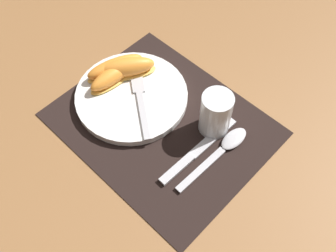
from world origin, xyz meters
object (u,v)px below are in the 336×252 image
Objects in this scene: spoon at (225,147)px; knife at (197,151)px; plate at (130,97)px; citrus_wedge_2 at (114,75)px; citrus_wedge_0 at (126,68)px; juice_glass at (215,115)px; citrus_wedge_1 at (115,68)px; fork at (140,95)px.

knife is at bearing -126.76° from spoon.
spoon is (0.03, 0.05, 0.00)m from knife.
plate is 0.19m from knife.
plate is at bearing -4.62° from citrus_wedge_2.
plate is at bearing -36.77° from citrus_wedge_0.
juice_glass is 0.47× the size of knife.
citrus_wedge_1 is at bearing 162.60° from plate.
citrus_wedge_0 is at bearing 171.90° from knife.
citrus_wedge_1 reaches higher than knife.
juice_glass is at bearing 156.06° from spoon.
knife is (0.19, 0.00, -0.01)m from plate.
citrus_wedge_0 is at bearing 77.80° from citrus_wedge_2.
fork reaches higher than plate.
citrus_wedge_2 is (-0.07, -0.01, 0.01)m from fork.
citrus_wedge_0 is at bearing 35.00° from citrus_wedge_1.
knife is 1.57× the size of citrus_wedge_0.
juice_glass is at bearing 15.79° from citrus_wedge_2.
citrus_wedge_0 reaches higher than citrus_wedge_1.
fork is (-0.21, -0.04, 0.01)m from spoon.
citrus_wedge_0 reaches higher than knife.
citrus_wedge_2 is at bearing -102.20° from citrus_wedge_0.
citrus_wedge_2 is at bearing -171.20° from spoon.
citrus_wedge_1 is at bearing -145.00° from citrus_wedge_0.
plate reaches higher than knife.
fork is 1.21× the size of citrus_wedge_1.
citrus_wedge_0 reaches higher than plate.
spoon is 0.28m from citrus_wedge_2.
spoon is (0.05, -0.02, -0.04)m from juice_glass.
juice_glass reaches higher than citrus_wedge_0.
fork reaches higher than knife.
spoon is at bearing 53.24° from knife.
plate is at bearing -158.41° from juice_glass.
fork is at bearing 6.05° from citrus_wedge_2.
knife is at bearing 0.53° from plate.
fork is at bearing -170.25° from spoon.
juice_glass is at bearing 21.59° from plate.
citrus_wedge_1 is (-0.09, 0.01, 0.01)m from fork.
citrus_wedge_0 reaches higher than fork.
fork is (-0.16, -0.06, -0.02)m from juice_glass.
citrus_wedge_0 reaches higher than spoon.
juice_glass is (0.18, 0.07, 0.04)m from plate.
citrus_wedge_1 is 0.02m from citrus_wedge_2.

